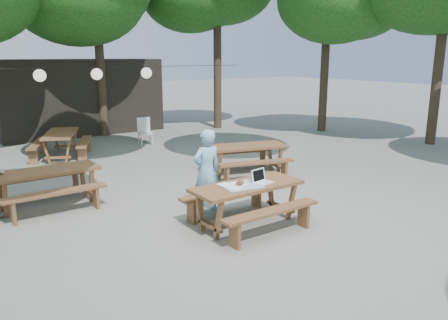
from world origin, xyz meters
TOP-DOWN VIEW (x-y plane):
  - ground at (0.00, 0.00)m, footprint 80.00×80.00m
  - pavilion at (0.50, 10.50)m, footprint 6.00×3.00m
  - main_picnic_table at (-0.17, -1.16)m, footprint 2.00×1.58m
  - picnic_table_nw at (-2.79, 1.91)m, footprint 2.00×1.58m
  - picnic_table_ne at (1.93, 1.54)m, footprint 2.26×2.05m
  - picnic_table_far_w at (-1.35, 6.14)m, footprint 2.20×2.37m
  - woman at (-0.36, -0.17)m, footprint 0.59×0.39m
  - plastic_chair at (1.50, 6.49)m, footprint 0.51×0.51m
  - laptop at (0.10, -1.22)m, footprint 0.37×0.31m
  - tabletop_clutter at (-0.32, -1.15)m, footprint 0.74×0.65m
  - paper_lanterns at (-0.19, 6.00)m, footprint 9.00×0.34m

SIDE VIEW (x-z plane):
  - ground at x=0.00m, z-range 0.00..0.00m
  - plastic_chair at x=1.50m, z-range -0.19..0.71m
  - main_picnic_table at x=-0.17m, z-range 0.01..0.76m
  - picnic_table_nw at x=-2.79m, z-range 0.01..0.76m
  - picnic_table_ne at x=1.93m, z-range 0.01..0.76m
  - picnic_table_far_w at x=-1.35m, z-range 0.01..0.76m
  - tabletop_clutter at x=-0.32m, z-range 0.72..0.80m
  - woman at x=-0.36m, z-range 0.00..1.60m
  - laptop at x=0.10m, z-range 0.69..0.93m
  - pavilion at x=0.50m, z-range 0.00..2.80m
  - paper_lanterns at x=-0.19m, z-range 2.21..2.59m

